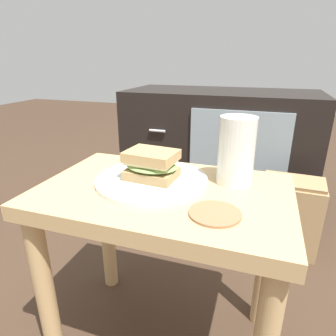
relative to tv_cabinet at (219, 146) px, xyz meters
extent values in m
cube|color=tan|center=(0.02, -0.95, 0.15)|extent=(0.56, 0.36, 0.04)
cylinder|color=tan|center=(-0.23, -1.09, -0.08)|extent=(0.04, 0.04, 0.43)
cylinder|color=tan|center=(-0.23, -0.80, -0.08)|extent=(0.04, 0.04, 0.43)
cylinder|color=tan|center=(0.26, -0.80, -0.08)|extent=(0.04, 0.04, 0.43)
cube|color=black|center=(0.00, 0.00, 0.00)|extent=(0.96, 0.44, 0.58)
cube|color=#8C9EA8|center=(0.12, -0.22, 0.01)|extent=(0.44, 0.01, 0.44)
cylinder|color=silver|center=(-0.27, -0.23, 0.12)|extent=(0.08, 0.01, 0.01)
cylinder|color=silver|center=(-0.27, -0.23, -0.10)|extent=(0.08, 0.01, 0.01)
cylinder|color=silver|center=(-0.02, -0.92, 0.17)|extent=(0.26, 0.26, 0.01)
cube|color=tan|center=(-0.02, -0.92, 0.19)|extent=(0.12, 0.09, 0.02)
ellipsoid|color=#8CB260|center=(-0.02, -0.92, 0.21)|extent=(0.13, 0.10, 0.02)
cube|color=beige|center=(-0.02, -0.92, 0.22)|extent=(0.11, 0.09, 0.01)
cube|color=tan|center=(-0.02, -0.92, 0.23)|extent=(0.12, 0.10, 0.02)
cylinder|color=silver|center=(0.16, -0.86, 0.25)|extent=(0.08, 0.08, 0.16)
cylinder|color=#B26014|center=(0.16, -0.86, 0.23)|extent=(0.07, 0.07, 0.12)
cylinder|color=white|center=(0.16, -0.86, 0.30)|extent=(0.07, 0.07, 0.01)
cylinder|color=#996B47|center=(0.15, -1.03, 0.17)|extent=(0.10, 0.10, 0.01)
cube|color=tan|center=(0.35, -0.41, -0.15)|extent=(0.23, 0.14, 0.29)
cube|color=#987950|center=(0.35, -0.41, 0.01)|extent=(0.22, 0.12, 0.03)
camera|label=1|loc=(0.22, -1.51, 0.44)|focal=30.99mm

